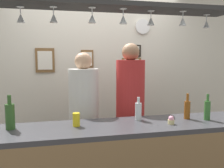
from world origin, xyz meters
name	(u,v)px	position (x,y,z in m)	size (l,w,h in m)	color
back_wall	(97,77)	(0.00, 1.10, 1.30)	(4.40, 0.06, 2.60)	silver
bar_counter	(127,164)	(0.00, -0.50, 0.66)	(2.70, 0.55, 0.98)	#38383D
overhead_glass_rack	(122,7)	(0.00, -0.30, 2.05)	(2.20, 0.36, 0.04)	black
hanging_wineglass_far_left	(21,18)	(-0.87, -0.23, 1.93)	(0.07, 0.07, 0.13)	silver
hanging_wineglass_left	(54,18)	(-0.60, -0.29, 1.93)	(0.07, 0.07, 0.13)	silver
hanging_wineglass_center_left	(92,18)	(-0.27, -0.34, 1.93)	(0.07, 0.07, 0.13)	silver
hanging_wineglass_center	(124,19)	(0.00, -0.35, 1.93)	(0.07, 0.07, 0.13)	silver
hanging_wineglass_center_right	(151,21)	(0.28, -0.31, 1.93)	(0.07, 0.07, 0.13)	silver
hanging_wineglass_right	(183,21)	(0.57, -0.36, 1.93)	(0.07, 0.07, 0.13)	silver
hanging_wineglass_far_right	(206,24)	(0.90, -0.24, 1.93)	(0.07, 0.07, 0.13)	silver
person_middle_white_patterned_shirt	(84,110)	(-0.29, 0.28, 0.99)	(0.34, 0.34, 1.65)	#2D334C
person_right_red_shirt	(130,102)	(0.26, 0.28, 1.07)	(0.34, 0.34, 1.76)	#2D334C
bottle_soda_clear	(138,111)	(0.20, -0.22, 1.07)	(0.06, 0.06, 0.23)	silver
bottle_beer_green_import	(207,110)	(0.87, -0.37, 1.08)	(0.06, 0.06, 0.26)	#336B2D
bottle_beer_amber_tall	(187,109)	(0.69, -0.29, 1.08)	(0.06, 0.06, 0.26)	brown
bottle_champagne_green	(10,116)	(-0.99, -0.26, 1.09)	(0.08, 0.08, 0.30)	#2D5623
drink_can	(76,120)	(-0.42, -0.30, 1.04)	(0.07, 0.07, 0.12)	yellow
cupcake	(171,120)	(0.45, -0.43, 1.01)	(0.06, 0.06, 0.08)	beige
picture_frame_lower_pair	(131,64)	(0.52, 1.06, 1.50)	(0.30, 0.02, 0.18)	brown
picture_frame_crest	(87,59)	(-0.15, 1.06, 1.57)	(0.18, 0.02, 0.26)	brown
picture_frame_upper_small	(134,51)	(0.56, 1.06, 1.69)	(0.22, 0.02, 0.18)	black
picture_frame_caricature	(45,60)	(-0.75, 1.06, 1.55)	(0.26, 0.02, 0.34)	brown
wall_clock	(143,27)	(0.69, 1.05, 2.06)	(0.22, 0.22, 0.03)	white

